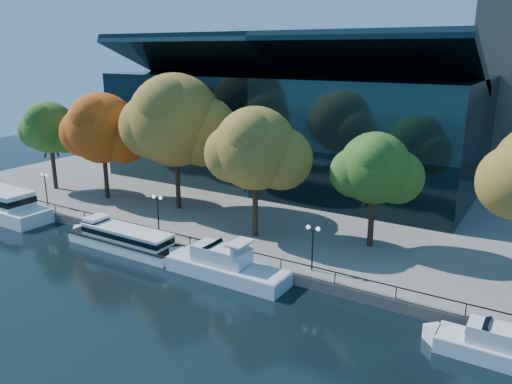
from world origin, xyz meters
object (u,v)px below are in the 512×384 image
Objects in this scene: tree_2 at (176,122)px; lamp_1 at (158,205)px; cruiser_far at (497,347)px; tree_1 at (103,130)px; tree_3 at (256,150)px; tree_0 at (50,129)px; tour_boat at (121,237)px; cruiser_near at (222,265)px; tree_4 at (376,170)px; lamp_2 at (313,238)px; lamp_0 at (45,182)px.

tree_2 is 11.09m from lamp_1.
cruiser_far is at bearing -7.38° from lamp_1.
tree_1 reaches higher than lamp_1.
tree_0 is at bearing 178.17° from tree_3.
tree_1 is at bearing 142.15° from tour_boat.
cruiser_far is at bearing -2.26° from cruiser_near.
tree_0 reaches higher than tree_4.
lamp_2 is at bearing -11.00° from tree_1.
tree_4 is (10.91, 3.41, -1.28)m from tree_3.
cruiser_near is 22.17m from cruiser_far.
cruiser_far is at bearing -12.50° from tree_1.
tree_4 is at bearing 27.07° from tour_boat.
tree_4 is at bearing 72.50° from lamp_2.
lamp_2 is (-2.51, -7.97, -4.60)m from tree_4.
lamp_1 is at bearing -65.04° from tree_2.
lamp_1 is (-19.97, -7.97, -4.60)m from tree_4.
tour_boat is at bearing -22.31° from tree_0.
tree_4 reaches higher than lamp_0.
lamp_1 is (14.20, -6.15, -5.80)m from tree_1.
tree_1 is at bearing -172.62° from tree_2.
cruiser_near is 8.32m from lamp_2.
tree_3 is at bearing 35.20° from tour_boat.
lamp_0 is 1.00× the size of lamp_2.
lamp_2 is at bearing -28.47° from tree_3.
lamp_0 reaches higher than cruiser_far.
tree_2 is 23.45m from lamp_2.
lamp_2 is at bearing -19.77° from tree_2.
tour_boat is 1.57× the size of cruiser_far.
cruiser_near is 11.84m from tree_3.
tree_2 is at bearing 160.23° from lamp_2.
tree_4 is at bearing 135.91° from cruiser_far.
cruiser_far is 19.09m from tree_4.
tree_2 is 1.43× the size of tree_4.
tour_boat is 1.22× the size of tree_0.
tree_2 is 23.64m from tree_4.
lamp_1 is (-32.54, 4.21, 3.03)m from cruiser_far.
lamp_0 is at bearing 175.24° from cruiser_far.
tree_3 reaches higher than lamp_1.
tree_0 is 0.88× the size of tree_1.
tree_3 reaches higher than tree_0.
cruiser_near is 11.28m from lamp_1.
tree_0 reaches higher than tour_boat.
tree_0 reaches higher than cruiser_far.
tree_2 is 3.94× the size of lamp_0.
tour_boat is at bearing 179.76° from cruiser_near.
tree_2 is at bearing 166.64° from tree_3.
tree_3 is (-1.33, 7.89, 8.72)m from cruiser_near.
tree_4 reaches higher than lamp_1.
lamp_0 is at bearing -152.53° from tree_2.
tree_0 is at bearing 135.51° from lamp_0.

